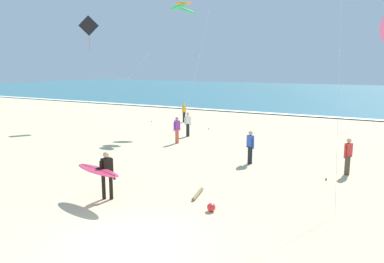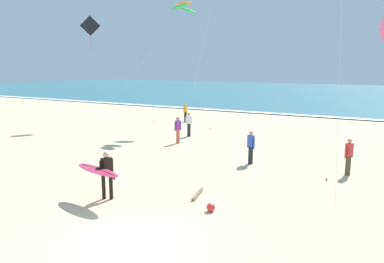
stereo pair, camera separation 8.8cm
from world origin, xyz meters
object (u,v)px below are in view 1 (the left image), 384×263
kite_diamond_charcoal_close (90,28)px  surfer_lead (102,171)px  kite_arc_amber_mid (183,7)px  bystander_blue_top (250,147)px  bystander_purple_top (177,130)px  driftwood_log (198,194)px  bystander_yellow_top (184,112)px  beach_ball (211,207)px  bystander_red_top (348,156)px  bystander_white_top (188,124)px

kite_diamond_charcoal_close → surfer_lead: bearing=-45.8°
kite_arc_amber_mid → bystander_blue_top: size_ratio=5.65×
bystander_purple_top → driftwood_log: size_ratio=1.33×
bystander_yellow_top → beach_ball: bystander_yellow_top is taller
bystander_yellow_top → beach_ball: bearing=-57.5°
bystander_red_top → bystander_blue_top: 4.27m
bystander_blue_top → beach_ball: bearing=-81.4°
surfer_lead → kite_diamond_charcoal_close: bearing=134.2°
kite_arc_amber_mid → bystander_yellow_top: bearing=119.2°
bystander_yellow_top → bystander_white_top: 6.17m
surfer_lead → bystander_yellow_top: bearing=111.0°
surfer_lead → kite_arc_amber_mid: size_ratio=0.25×
bystander_purple_top → bystander_red_top: bearing=-12.2°
bystander_red_top → driftwood_log: (-4.39, -5.34, -0.75)m
bystander_white_top → bystander_yellow_top: bearing=122.1°
driftwood_log → surfer_lead: bearing=-143.0°
kite_arc_amber_mid → driftwood_log: bearing=-58.1°
bystander_purple_top → bystander_red_top: (9.71, -2.09, 0.00)m
kite_arc_amber_mid → bystander_purple_top: kite_arc_amber_mid is taller
bystander_purple_top → bystander_blue_top: bearing=-23.4°
bystander_purple_top → beach_ball: size_ratio=5.68×
beach_ball → kite_arc_amber_mid: bearing=123.1°
surfer_lead → kite_arc_amber_mid: bearing=109.4°
kite_arc_amber_mid → bystander_red_top: (12.06, -6.97, -7.82)m
kite_diamond_charcoal_close → bystander_white_top: 11.43m
driftwood_log → kite_arc_amber_mid: bearing=121.9°
bystander_yellow_top → driftwood_log: size_ratio=1.33×
kite_arc_amber_mid → bystander_yellow_top: kite_arc_amber_mid is taller
bystander_yellow_top → beach_ball: (10.16, -15.95, -0.67)m
surfer_lead → kite_arc_amber_mid: (-5.03, 14.31, 7.58)m
bystander_purple_top → bystander_white_top: 2.26m
bystander_blue_top → bystander_purple_top: bearing=156.6°
kite_diamond_charcoal_close → beach_ball: size_ratio=29.88×
bystander_white_top → beach_ball: (6.87, -10.73, -0.67)m
beach_ball → driftwood_log: beach_ball is taller
kite_diamond_charcoal_close → bystander_yellow_top: (5.98, 4.06, -6.60)m
beach_ball → driftwood_log: (-1.06, 1.09, -0.08)m
surfer_lead → beach_ball: 3.92m
bystander_red_top → kite_arc_amber_mid: bearing=150.0°
bystander_white_top → driftwood_log: bearing=-58.9°
bystander_white_top → kite_arc_amber_mid: bearing=124.8°
surfer_lead → beach_ball: bearing=13.8°
kite_arc_amber_mid → kite_diamond_charcoal_close: 7.65m
beach_ball → bystander_purple_top: bearing=126.8°
bystander_purple_top → beach_ball: bearing=-53.2°
kite_diamond_charcoal_close → driftwood_log: 19.95m
surfer_lead → bystander_purple_top: size_ratio=1.41×
bystander_red_top → beach_ball: size_ratio=5.68×
kite_diamond_charcoal_close → bystander_white_top: size_ratio=5.26×
kite_diamond_charcoal_close → bystander_purple_top: bearing=-19.1°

